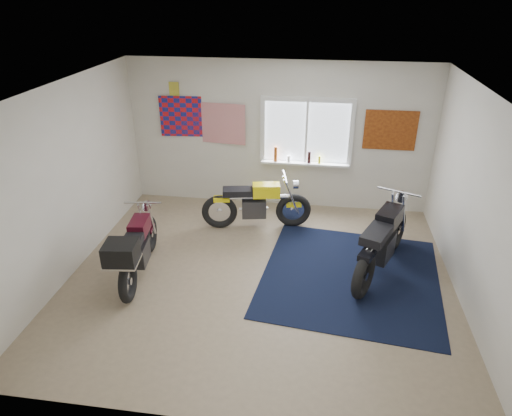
# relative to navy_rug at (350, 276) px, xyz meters

# --- Properties ---
(ground) EXTENTS (5.50, 5.50, 0.00)m
(ground) POSITION_rel_navy_rug_xyz_m (-1.31, -0.19, -0.01)
(ground) COLOR #9E896B
(ground) RESTS_ON ground
(room_shell) EXTENTS (5.50, 5.50, 5.50)m
(room_shell) POSITION_rel_navy_rug_xyz_m (-1.31, -0.19, 1.63)
(room_shell) COLOR white
(room_shell) RESTS_ON ground
(navy_rug) EXTENTS (2.77, 2.86, 0.01)m
(navy_rug) POSITION_rel_navy_rug_xyz_m (0.00, 0.00, 0.00)
(navy_rug) COLOR black
(navy_rug) RESTS_ON ground
(window_assembly) EXTENTS (1.66, 0.17, 1.26)m
(window_assembly) POSITION_rel_navy_rug_xyz_m (-0.81, 2.28, 1.36)
(window_assembly) COLOR white
(window_assembly) RESTS_ON room_shell
(oil_bottles) EXTENTS (0.86, 0.07, 0.28)m
(oil_bottles) POSITION_rel_navy_rug_xyz_m (-1.04, 2.21, 1.01)
(oil_bottles) COLOR #994316
(oil_bottles) RESTS_ON window_assembly
(flag_display) EXTENTS (1.60, 0.10, 1.17)m
(flag_display) POSITION_rel_navy_rug_xyz_m (-3.21, 2.29, 2.14)
(flag_display) COLOR red
(flag_display) RESTS_ON room_shell
(triumph_poster) EXTENTS (0.90, 0.03, 0.70)m
(triumph_poster) POSITION_rel_navy_rug_xyz_m (0.64, 2.29, 1.54)
(triumph_poster) COLOR #A54C14
(triumph_poster) RESTS_ON room_shell
(yellow_triumph) EXTENTS (1.89, 0.61, 0.96)m
(yellow_triumph) POSITION_rel_navy_rug_xyz_m (-1.58, 1.31, 0.41)
(yellow_triumph) COLOR black
(yellow_triumph) RESTS_ON ground
(black_chrome_bike) EXTENTS (1.03, 2.01, 1.10)m
(black_chrome_bike) POSITION_rel_navy_rug_xyz_m (0.42, 0.24, 0.47)
(black_chrome_bike) COLOR black
(black_chrome_bike) RESTS_ON navy_rug
(maroon_tourer) EXTENTS (0.65, 1.86, 0.94)m
(maroon_tourer) POSITION_rel_navy_rug_xyz_m (-3.04, -0.48, 0.48)
(maroon_tourer) COLOR black
(maroon_tourer) RESTS_ON ground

